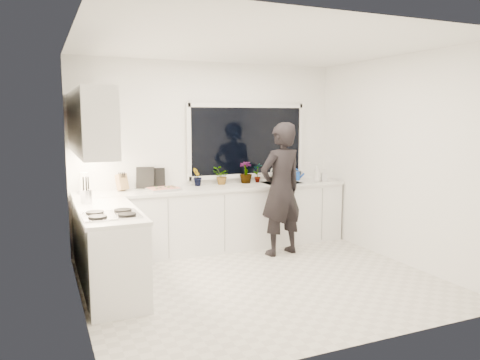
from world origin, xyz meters
name	(u,v)px	position (x,y,z in m)	size (l,w,h in m)	color
floor	(261,281)	(0.00, 0.00, -0.01)	(4.00, 3.50, 0.02)	beige
wall_back	(209,155)	(0.00, 1.76, 1.35)	(4.00, 0.02, 2.70)	white
wall_left	(75,175)	(-2.01, 0.00, 1.35)	(0.02, 3.50, 2.70)	white
wall_right	(399,160)	(2.01, 0.00, 1.35)	(0.02, 3.50, 2.70)	white
ceiling	(262,44)	(0.00, 0.00, 2.71)	(4.00, 3.50, 0.02)	white
window	(247,141)	(0.60, 1.73, 1.55)	(1.80, 0.02, 1.00)	black
base_cabinets_back	(217,219)	(0.00, 1.45, 0.44)	(3.92, 0.58, 0.88)	white
base_cabinets_left	(110,253)	(-1.67, 0.35, 0.44)	(0.58, 1.60, 0.88)	white
countertop_back	(217,188)	(0.00, 1.44, 0.90)	(3.94, 0.62, 0.04)	silver
countertop_left	(108,211)	(-1.67, 0.35, 0.90)	(0.62, 1.60, 0.04)	silver
upper_cabinets	(89,122)	(-1.79, 0.70, 1.85)	(0.34, 2.10, 0.70)	white
sink	(281,186)	(1.05, 1.45, 0.87)	(0.58, 0.42, 0.14)	silver
faucet	(275,174)	(1.05, 1.65, 1.03)	(0.03, 0.03, 0.22)	silver
stovetop	(111,214)	(-1.69, 0.00, 0.94)	(0.56, 0.48, 0.03)	black
person	(281,189)	(0.72, 0.86, 0.92)	(0.67, 0.44, 1.84)	black
pizza_tray	(164,189)	(-0.79, 1.42, 0.94)	(0.42, 0.31, 0.03)	silver
pizza	(163,188)	(-0.79, 1.42, 0.95)	(0.38, 0.27, 0.01)	red
watering_can	(296,176)	(1.39, 1.61, 0.98)	(0.14, 0.14, 0.13)	#1242B0
paper_towel_roll	(84,184)	(-1.81, 1.55, 1.05)	(0.11, 0.11, 0.26)	white
knife_block	(122,183)	(-1.31, 1.59, 1.03)	(0.13, 0.10, 0.22)	olive
utensil_crock	(86,197)	(-1.85, 0.80, 1.00)	(0.13, 0.13, 0.16)	silver
picture_frame_large	(157,178)	(-0.81, 1.69, 1.06)	(0.22, 0.02, 0.28)	black
picture_frame_small	(145,178)	(-0.98, 1.69, 1.07)	(0.25, 0.02, 0.30)	black
herb_plants	(232,174)	(0.30, 1.61, 1.06)	(1.13, 0.23, 0.33)	#26662D
soap_bottles	(319,174)	(1.63, 1.30, 1.04)	(0.25, 0.13, 0.27)	#D8BF66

